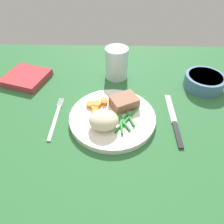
{
  "coord_description": "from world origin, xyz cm",
  "views": [
    {
      "loc": [
        0.12,
        -41.28,
        43.62
      ],
      "look_at": [
        -0.9,
        0.31,
        4.6
      ],
      "focal_mm": 34.02,
      "sensor_mm": 36.0,
      "label": 1
    }
  ],
  "objects_px": {
    "knife": "(173,120)",
    "fork": "(55,118)",
    "dinner_plate": "(112,117)",
    "water_glass": "(117,65)",
    "salad_bowl": "(204,81)",
    "meat_portion": "(124,102)",
    "napkin": "(26,77)"
  },
  "relations": [
    {
      "from": "knife",
      "to": "fork",
      "type": "bearing_deg",
      "value": 179.58
    },
    {
      "from": "dinner_plate",
      "to": "water_glass",
      "type": "height_order",
      "value": "water_glass"
    },
    {
      "from": "dinner_plate",
      "to": "water_glass",
      "type": "bearing_deg",
      "value": 86.54
    },
    {
      "from": "salad_bowl",
      "to": "meat_portion",
      "type": "bearing_deg",
      "value": -155.26
    },
    {
      "from": "water_glass",
      "to": "meat_portion",
      "type": "bearing_deg",
      "value": -83.77
    },
    {
      "from": "napkin",
      "to": "water_glass",
      "type": "bearing_deg",
      "value": 5.64
    },
    {
      "from": "meat_portion",
      "to": "fork",
      "type": "xyz_separation_m",
      "value": [
        -0.19,
        -0.04,
        -0.03
      ]
    },
    {
      "from": "fork",
      "to": "knife",
      "type": "xyz_separation_m",
      "value": [
        0.33,
        -0.0,
        -0.0
      ]
    },
    {
      "from": "dinner_plate",
      "to": "meat_portion",
      "type": "bearing_deg",
      "value": 49.4
    },
    {
      "from": "fork",
      "to": "napkin",
      "type": "bearing_deg",
      "value": 123.31
    },
    {
      "from": "knife",
      "to": "water_glass",
      "type": "height_order",
      "value": "water_glass"
    },
    {
      "from": "knife",
      "to": "salad_bowl",
      "type": "distance_m",
      "value": 0.2
    },
    {
      "from": "knife",
      "to": "water_glass",
      "type": "xyz_separation_m",
      "value": [
        -0.16,
        0.21,
        0.04
      ]
    },
    {
      "from": "salad_bowl",
      "to": "napkin",
      "type": "bearing_deg",
      "value": 177.75
    },
    {
      "from": "dinner_plate",
      "to": "water_glass",
      "type": "distance_m",
      "value": 0.21
    },
    {
      "from": "fork",
      "to": "dinner_plate",
      "type": "bearing_deg",
      "value": -3.1
    },
    {
      "from": "fork",
      "to": "salad_bowl",
      "type": "distance_m",
      "value": 0.48
    },
    {
      "from": "meat_portion",
      "to": "salad_bowl",
      "type": "distance_m",
      "value": 0.29
    },
    {
      "from": "knife",
      "to": "salad_bowl",
      "type": "height_order",
      "value": "salad_bowl"
    },
    {
      "from": "meat_portion",
      "to": "knife",
      "type": "bearing_deg",
      "value": -16.21
    },
    {
      "from": "fork",
      "to": "water_glass",
      "type": "distance_m",
      "value": 0.28
    },
    {
      "from": "meat_portion",
      "to": "fork",
      "type": "relative_size",
      "value": 0.43
    },
    {
      "from": "dinner_plate",
      "to": "salad_bowl",
      "type": "height_order",
      "value": "salad_bowl"
    },
    {
      "from": "dinner_plate",
      "to": "meat_portion",
      "type": "distance_m",
      "value": 0.05
    },
    {
      "from": "dinner_plate",
      "to": "salad_bowl",
      "type": "relative_size",
      "value": 1.89
    },
    {
      "from": "meat_portion",
      "to": "water_glass",
      "type": "relative_size",
      "value": 0.68
    },
    {
      "from": "water_glass",
      "to": "salad_bowl",
      "type": "height_order",
      "value": "water_glass"
    },
    {
      "from": "water_glass",
      "to": "napkin",
      "type": "bearing_deg",
      "value": -174.36
    },
    {
      "from": "fork",
      "to": "salad_bowl",
      "type": "relative_size",
      "value": 1.34
    },
    {
      "from": "water_glass",
      "to": "salad_bowl",
      "type": "xyz_separation_m",
      "value": [
        0.28,
        -0.05,
        -0.02
      ]
    },
    {
      "from": "dinner_plate",
      "to": "water_glass",
      "type": "relative_size",
      "value": 2.24
    },
    {
      "from": "dinner_plate",
      "to": "fork",
      "type": "distance_m",
      "value": 0.16
    }
  ]
}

